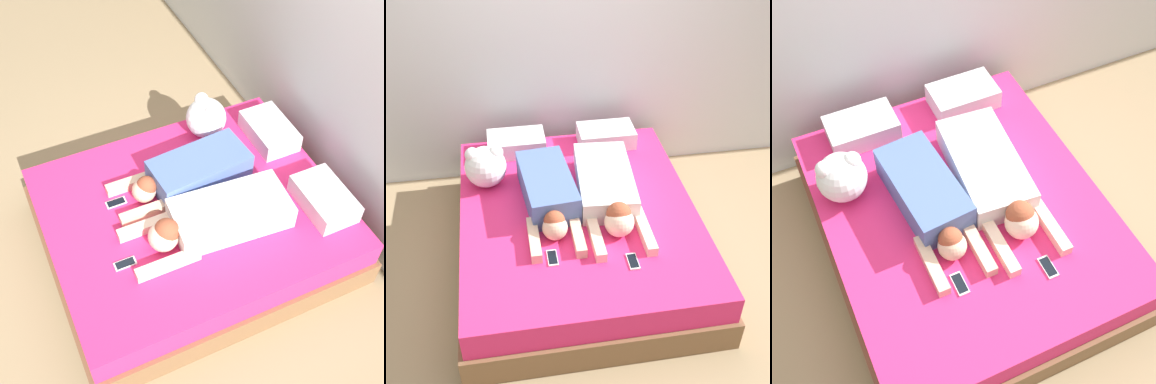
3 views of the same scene
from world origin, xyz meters
TOP-DOWN VIEW (x-y plane):
  - ground_plane at (0.00, 0.00)m, footprint 12.00×12.00m
  - wall_back at (0.00, 1.19)m, footprint 12.00×0.06m
  - bed at (0.00, 0.00)m, footprint 1.74×2.09m
  - pillow_head_left at (-0.38, 0.83)m, footprint 0.47×0.30m
  - pillow_head_right at (0.38, 0.83)m, footprint 0.47×0.30m
  - person_left at (-0.20, 0.07)m, footprint 0.40×1.02m
  - person_right at (0.23, 0.06)m, footprint 0.46×1.16m
  - cell_phone_left at (-0.25, -0.48)m, footprint 0.07×0.14m
  - cell_phone_right at (0.26, -0.59)m, footprint 0.07×0.14m
  - plush_toy at (-0.63, 0.41)m, footprint 0.31×0.31m

SIDE VIEW (x-z plane):
  - ground_plane at x=0.00m, z-range 0.00..0.00m
  - bed at x=0.00m, z-range 0.00..0.43m
  - cell_phone_left at x=-0.25m, z-range 0.43..0.44m
  - cell_phone_right at x=0.26m, z-range 0.43..0.44m
  - pillow_head_left at x=-0.38m, z-range 0.43..0.58m
  - pillow_head_right at x=0.38m, z-range 0.43..0.58m
  - person_right at x=0.23m, z-range 0.41..0.64m
  - person_left at x=-0.20m, z-range 0.43..0.65m
  - plush_toy at x=-0.63m, z-range 0.43..0.76m
  - wall_back at x=0.00m, z-range 0.00..2.60m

